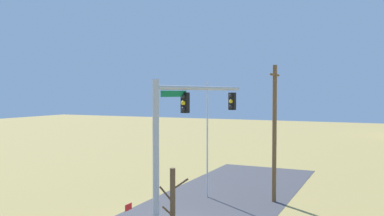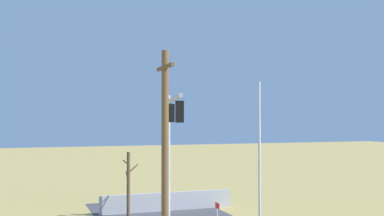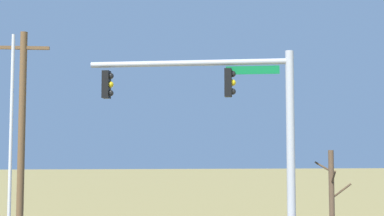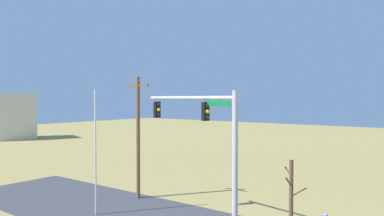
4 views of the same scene
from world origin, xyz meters
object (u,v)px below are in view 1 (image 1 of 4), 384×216
Objects in this scene: flagpole at (207,140)px; utility_pole at (274,131)px; open_sign at (128,210)px; signal_mast at (181,128)px.

flagpole is 0.88× the size of utility_pole.
utility_pole is at bearing 99.03° from flagpole.
utility_pole is at bearing 145.95° from open_sign.
flagpole is 4.24m from utility_pole.
flagpole is 7.82m from open_sign.
signal_mast is 0.87× the size of utility_pole.
open_sign is at bearing -85.81° from signal_mast.
utility_pole is (-0.66, 4.14, 0.65)m from flagpole.
signal_mast is 4.98m from open_sign.
signal_mast is 5.94× the size of open_sign.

